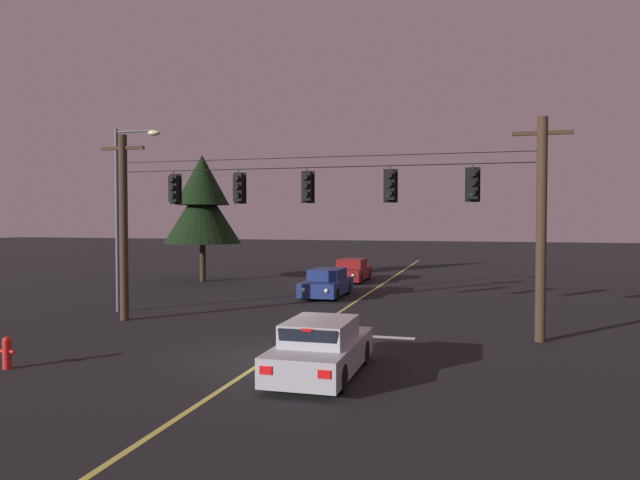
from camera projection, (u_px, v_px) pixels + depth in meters
The scene contains 15 objects.
ground_plane at pixel (271, 357), 16.46m from camera, with size 180.00×180.00×0.00m, color black.
lane_centre_stripe at pixel (350, 305), 26.30m from camera, with size 0.14×60.00×0.01m, color #D1C64C.
stop_bar_paint at pixel (363, 336), 19.43m from camera, with size 3.40×0.36×0.01m, color silver.
signal_span_assembly at pixel (312, 225), 20.38m from camera, with size 16.66×0.32×7.02m.
traffic_light_leftmost at pixel (174, 189), 21.72m from camera, with size 0.48×0.41×1.22m.
traffic_light_left_inner at pixel (238, 188), 21.04m from camera, with size 0.48×0.41×1.22m.
traffic_light_centre at pixel (307, 187), 20.37m from camera, with size 0.48×0.41×1.22m.
traffic_light_right_inner at pixel (390, 185), 19.61m from camera, with size 0.48×0.41×1.22m.
traffic_light_rightmost at pixel (473, 184), 18.91m from camera, with size 0.48×0.41×1.22m.
car_waiting_near_lane at pixel (321, 349), 14.53m from camera, with size 1.80×4.33×1.39m.
car_oncoming_lead at pixel (327, 284), 29.31m from camera, with size 1.80×4.42×1.39m.
car_oncoming_trailing at pixel (352, 271), 36.51m from camera, with size 1.80×4.42×1.39m.
street_lamp_corner at pixel (124, 202), 24.31m from camera, with size 2.11×0.30×7.54m.
tree_verge_near at pixel (202, 203), 36.40m from camera, with size 4.73×4.73×7.80m.
fire_hydrant at pixel (7, 352), 15.15m from camera, with size 0.44×0.22×0.84m.
Camera 1 is at (5.63, -15.39, 3.84)m, focal length 33.23 mm.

